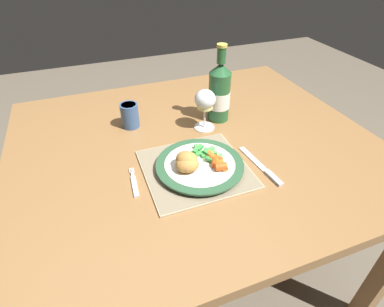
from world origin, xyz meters
name	(u,v)px	position (x,y,z in m)	size (l,w,h in m)	color
ground_plane	(194,265)	(0.00, 0.00, 0.00)	(6.00, 6.00, 0.00)	brown
dining_table	(195,161)	(0.00, 0.00, 0.66)	(1.23, 1.05, 0.74)	olive
placemat	(195,169)	(-0.05, -0.14, 0.74)	(0.31, 0.29, 0.01)	tan
dinner_plate	(200,165)	(-0.04, -0.15, 0.76)	(0.26, 0.26, 0.02)	silver
breaded_croquettes	(186,163)	(-0.09, -0.16, 0.79)	(0.09, 0.09, 0.05)	#B77F3D
green_beans_pile	(205,152)	(-0.01, -0.11, 0.77)	(0.09, 0.10, 0.02)	green
glazed_carrots	(217,162)	(0.00, -0.17, 0.78)	(0.05, 0.09, 0.02)	#CC5119
fork	(134,184)	(-0.24, -0.14, 0.74)	(0.02, 0.13, 0.01)	silver
table_knife	(263,168)	(0.14, -0.21, 0.74)	(0.04, 0.21, 0.01)	silver
wine_glass	(205,102)	(0.06, 0.07, 0.85)	(0.07, 0.07, 0.15)	silver
bottle	(219,93)	(0.14, 0.11, 0.85)	(0.08, 0.08, 0.28)	#23562D
drinking_cup	(130,115)	(-0.18, 0.18, 0.79)	(0.06, 0.06, 0.09)	#385684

